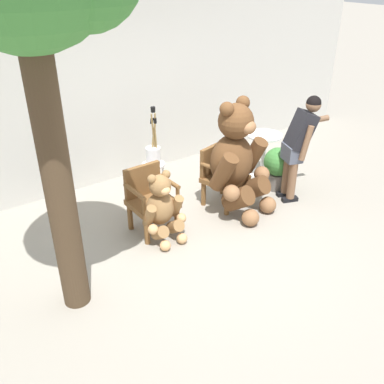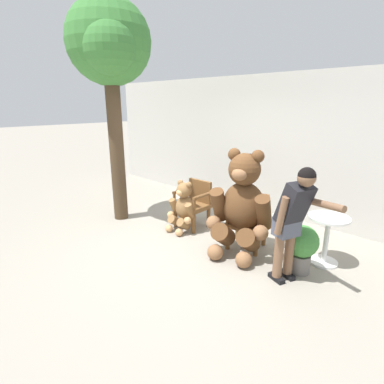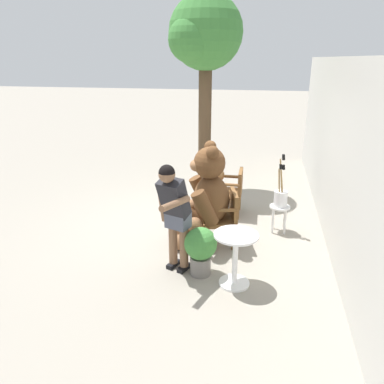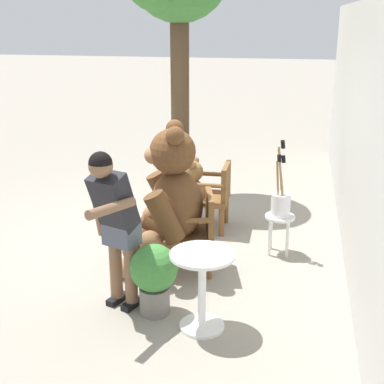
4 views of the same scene
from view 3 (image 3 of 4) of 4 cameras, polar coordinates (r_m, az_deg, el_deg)
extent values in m
plane|color=gray|center=(6.67, -0.79, -4.86)|extent=(60.00, 60.00, 0.00)
cube|color=beige|center=(6.18, 21.56, 5.48)|extent=(10.00, 0.16, 2.80)
cube|color=brown|center=(6.98, 5.41, -0.22)|extent=(0.57, 0.53, 0.07)
cylinder|color=brown|center=(7.29, 3.88, -1.14)|extent=(0.07, 0.07, 0.37)
cylinder|color=brown|center=(6.86, 3.43, -2.49)|extent=(0.07, 0.07, 0.37)
cylinder|color=brown|center=(7.26, 7.17, -1.35)|extent=(0.07, 0.07, 0.37)
cylinder|color=brown|center=(6.83, 6.93, -2.71)|extent=(0.07, 0.07, 0.37)
cube|color=brown|center=(6.88, 7.38, 1.58)|extent=(0.52, 0.07, 0.42)
cylinder|color=brown|center=(7.13, 5.66, 2.38)|extent=(0.07, 0.48, 0.06)
cylinder|color=brown|center=(7.18, 3.96, 1.64)|extent=(0.05, 0.05, 0.22)
cylinder|color=brown|center=(6.66, 5.28, 1.12)|extent=(0.07, 0.48, 0.06)
cylinder|color=brown|center=(6.71, 3.47, 0.33)|extent=(0.05, 0.05, 0.22)
cube|color=brown|center=(5.86, 4.07, -4.18)|extent=(0.67, 0.64, 0.07)
cylinder|color=brown|center=(6.14, 1.83, -5.24)|extent=(0.07, 0.07, 0.37)
cylinder|color=brown|center=(5.73, 2.17, -7.17)|extent=(0.07, 0.07, 0.37)
cylinder|color=brown|center=(6.18, 5.72, -5.14)|extent=(0.07, 0.07, 0.37)
cylinder|color=brown|center=(5.77, 6.35, -7.05)|extent=(0.07, 0.07, 0.37)
cube|color=brown|center=(5.80, 6.39, -1.91)|extent=(0.52, 0.18, 0.42)
cylinder|color=brown|center=(5.99, 3.86, -0.99)|extent=(0.17, 0.48, 0.06)
cylinder|color=brown|center=(6.01, 1.85, -2.00)|extent=(0.05, 0.05, 0.22)
cylinder|color=brown|center=(5.53, 4.42, -2.82)|extent=(0.17, 0.48, 0.06)
cylinder|color=brown|center=(5.55, 2.23, -3.91)|extent=(0.05, 0.05, 0.22)
ellipsoid|color=brown|center=(5.75, 2.96, -1.13)|extent=(0.77, 0.70, 0.76)
sphere|color=brown|center=(5.57, 2.68, 4.46)|extent=(0.48, 0.48, 0.48)
ellipsoid|color=#8C603D|center=(5.56, 0.58, 4.08)|extent=(0.26, 0.23, 0.18)
sphere|color=black|center=(5.56, 0.58, 4.20)|extent=(0.07, 0.07, 0.07)
sphere|color=brown|center=(5.69, 2.80, 6.91)|extent=(0.19, 0.19, 0.19)
sphere|color=brown|center=(5.35, 3.15, 6.06)|extent=(0.19, 0.19, 0.19)
cylinder|color=brown|center=(6.07, 1.47, 0.03)|extent=(0.31, 0.46, 0.57)
sphere|color=#8C603D|center=(6.17, 0.04, -2.14)|extent=(0.22, 0.22, 0.22)
cylinder|color=brown|center=(5.41, 1.98, -2.48)|extent=(0.31, 0.46, 0.57)
sphere|color=#8C603D|center=(5.49, 0.38, -5.01)|extent=(0.22, 0.22, 0.22)
cylinder|color=brown|center=(6.07, 0.11, -4.10)|extent=(0.38, 0.52, 0.44)
sphere|color=#8C603D|center=(6.17, -2.01, -5.77)|extent=(0.24, 0.24, 0.24)
cylinder|color=brown|center=(5.71, 0.29, -5.74)|extent=(0.38, 0.52, 0.44)
sphere|color=#8C603D|center=(5.77, -1.97, -7.66)|extent=(0.24, 0.24, 0.24)
ellipsoid|color=olive|center=(6.99, 3.95, -0.01)|extent=(0.38, 0.33, 0.43)
sphere|color=olive|center=(6.89, 3.83, 2.62)|extent=(0.28, 0.28, 0.28)
ellipsoid|color=tan|center=(6.91, 2.87, 2.51)|extent=(0.13, 0.10, 0.10)
sphere|color=black|center=(6.91, 2.87, 2.57)|extent=(0.04, 0.04, 0.04)
sphere|color=olive|center=(6.95, 4.07, 3.78)|extent=(0.11, 0.11, 0.11)
sphere|color=olive|center=(6.76, 3.87, 3.31)|extent=(0.11, 0.11, 0.11)
cylinder|color=olive|center=(7.19, 3.56, 0.57)|extent=(0.13, 0.24, 0.33)
sphere|color=tan|center=(7.26, 2.87, -0.45)|extent=(0.13, 0.13, 0.13)
cylinder|color=olive|center=(6.81, 3.15, -0.54)|extent=(0.13, 0.24, 0.33)
sphere|color=tan|center=(6.86, 2.39, -1.65)|extent=(0.13, 0.13, 0.13)
cylinder|color=olive|center=(7.20, 2.75, -1.39)|extent=(0.17, 0.27, 0.26)
sphere|color=tan|center=(7.27, 1.73, -2.14)|extent=(0.14, 0.14, 0.14)
cylinder|color=olive|center=(6.99, 2.49, -2.06)|extent=(0.17, 0.27, 0.26)
sphere|color=tan|center=(7.04, 1.41, -2.90)|extent=(0.14, 0.14, 0.14)
cube|color=black|center=(5.39, -2.85, -10.93)|extent=(0.26, 0.17, 0.06)
cylinder|color=brown|center=(5.18, -2.93, -6.74)|extent=(0.12, 0.12, 0.82)
cube|color=black|center=(5.30, -1.21, -11.46)|extent=(0.26, 0.17, 0.06)
cylinder|color=brown|center=(5.09, -1.24, -7.22)|extent=(0.12, 0.12, 0.82)
cube|color=#4C5160|center=(5.01, -2.13, -4.11)|extent=(0.31, 0.36, 0.24)
cube|color=black|center=(4.82, -2.79, -0.97)|extent=(0.46, 0.43, 0.58)
sphere|color=brown|center=(4.59, -3.86, 2.69)|extent=(0.21, 0.21, 0.21)
sphere|color=black|center=(4.59, -3.86, 2.93)|extent=(0.21, 0.21, 0.21)
cylinder|color=brown|center=(4.51, -2.58, -1.77)|extent=(0.56, 0.27, 0.13)
cylinder|color=brown|center=(4.97, -4.58, -1.85)|extent=(0.19, 0.14, 0.51)
cylinder|color=white|center=(6.39, 13.25, -2.22)|extent=(0.34, 0.34, 0.03)
cylinder|color=white|center=(6.39, 13.99, -4.52)|extent=(0.04, 0.04, 0.43)
cylinder|color=white|center=(6.57, 13.94, -3.82)|extent=(0.04, 0.04, 0.43)
cylinder|color=white|center=(6.38, 12.21, -4.40)|extent=(0.04, 0.04, 0.43)
cylinder|color=white|center=(6.56, 12.22, -3.71)|extent=(0.04, 0.04, 0.43)
cylinder|color=white|center=(6.34, 13.35, -1.00)|extent=(0.22, 0.22, 0.26)
cylinder|color=#997A47|center=(6.23, 13.47, 1.65)|extent=(0.11, 0.11, 0.72)
cylinder|color=black|center=(6.12, 13.76, 5.23)|extent=(0.05, 0.05, 0.09)
cylinder|color=#997A47|center=(6.23, 13.14, 0.91)|extent=(0.08, 0.07, 0.57)
cylinder|color=black|center=(6.13, 13.38, 3.77)|extent=(0.05, 0.05, 0.09)
cylinder|color=#997A47|center=(6.26, 13.55, 0.90)|extent=(0.07, 0.10, 0.55)
cylinder|color=black|center=(6.17, 13.79, 3.68)|extent=(0.05, 0.05, 0.09)
cylinder|color=#997A47|center=(6.20, 13.50, 1.54)|extent=(0.04, 0.12, 0.72)
cylinder|color=black|center=(6.09, 13.80, 5.12)|extent=(0.05, 0.05, 0.09)
cylinder|color=white|center=(4.70, 6.74, -6.54)|extent=(0.56, 0.56, 0.03)
cylinder|color=white|center=(4.87, 6.57, -10.35)|extent=(0.07, 0.07, 0.69)
cylinder|color=white|center=(5.04, 6.42, -13.59)|extent=(0.40, 0.40, 0.03)
cylinder|color=#473523|center=(8.11, 1.96, 10.14)|extent=(0.27, 0.27, 2.85)
sphere|color=#3D7F38|center=(8.01, 2.13, 23.18)|extent=(1.47, 1.47, 1.47)
sphere|color=#3D7F38|center=(7.68, -0.14, 22.24)|extent=(0.88, 0.88, 0.88)
cylinder|color=slate|center=(5.16, 1.29, -11.11)|extent=(0.28, 0.28, 0.26)
sphere|color=#3D7F38|center=(5.00, 1.32, -7.86)|extent=(0.44, 0.44, 0.44)
camera|label=1|loc=(10.13, -18.17, 21.15)|focal=40.00mm
camera|label=2|loc=(5.33, -45.71, 8.18)|focal=28.00mm
camera|label=4|loc=(0.50, 77.96, -13.57)|focal=50.00mm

